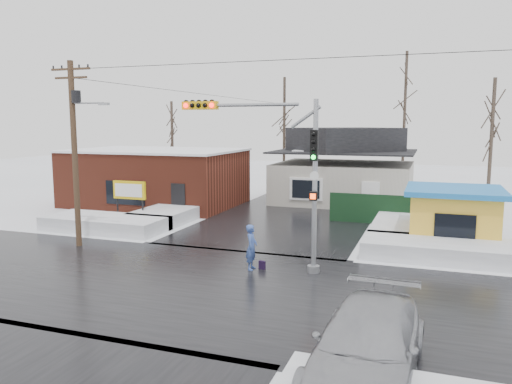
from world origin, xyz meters
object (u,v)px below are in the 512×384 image
(traffic_signal, at_px, (277,161))
(marquee_sign, at_px, (129,191))
(utility_pole, at_px, (75,143))
(car, at_px, (367,346))
(pedestrian, at_px, (252,248))
(kiosk, at_px, (453,216))

(traffic_signal, xyz_separation_m, marquee_sign, (-11.43, 6.53, -2.62))
(traffic_signal, distance_m, utility_pole, 10.39)
(utility_pole, height_order, car, utility_pole)
(pedestrian, bearing_deg, car, -148.13)
(pedestrian, xyz_separation_m, car, (5.65, -7.54, -0.09))
(car, bearing_deg, utility_pole, 152.91)
(kiosk, bearing_deg, car, -99.02)
(car, bearing_deg, pedestrian, 129.15)
(kiosk, bearing_deg, utility_pole, -159.56)
(traffic_signal, xyz_separation_m, utility_pole, (-10.36, 0.53, 0.57))
(pedestrian, bearing_deg, traffic_signal, -72.61)
(utility_pole, bearing_deg, marquee_sign, 100.13)
(utility_pole, distance_m, pedestrian, 10.32)
(kiosk, bearing_deg, marquee_sign, -178.45)
(pedestrian, bearing_deg, kiosk, -52.25)
(pedestrian, height_order, car, pedestrian)
(traffic_signal, distance_m, pedestrian, 3.74)
(car, bearing_deg, kiosk, 83.24)
(marquee_sign, height_order, pedestrian, marquee_sign)
(marquee_sign, height_order, car, marquee_sign)
(traffic_signal, distance_m, kiosk, 10.43)
(traffic_signal, height_order, marquee_sign, traffic_signal)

